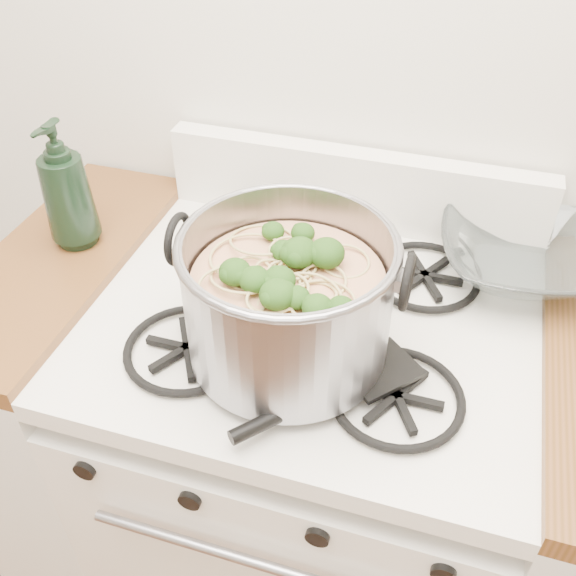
{
  "coord_description": "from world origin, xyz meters",
  "views": [
    {
      "loc": [
        0.2,
        0.47,
        1.65
      ],
      "look_at": [
        -0.01,
        1.15,
        1.05
      ],
      "focal_mm": 40.0,
      "sensor_mm": 36.0,
      "label": 1
    }
  ],
  "objects_px": {
    "stock_pot": "(288,301)",
    "glass_bowl": "(519,265)",
    "spatula": "(380,366)",
    "bottle": "(65,185)",
    "gas_range": "(307,472)"
  },
  "relations": [
    {
      "from": "stock_pot",
      "to": "glass_bowl",
      "type": "bearing_deg",
      "value": 42.16
    },
    {
      "from": "spatula",
      "to": "glass_bowl",
      "type": "xyz_separation_m",
      "value": [
        0.19,
        0.32,
        0.0
      ]
    },
    {
      "from": "glass_bowl",
      "to": "bottle",
      "type": "bearing_deg",
      "value": -169.82
    },
    {
      "from": "stock_pot",
      "to": "spatula",
      "type": "bearing_deg",
      "value": -2.86
    },
    {
      "from": "gas_range",
      "to": "bottle",
      "type": "xyz_separation_m",
      "value": [
        -0.49,
        0.06,
        0.61
      ]
    },
    {
      "from": "gas_range",
      "to": "bottle",
      "type": "relative_size",
      "value": 3.74
    },
    {
      "from": "stock_pot",
      "to": "spatula",
      "type": "distance_m",
      "value": 0.17
    },
    {
      "from": "stock_pot",
      "to": "bottle",
      "type": "height_order",
      "value": "bottle"
    },
    {
      "from": "gas_range",
      "to": "stock_pot",
      "type": "xyz_separation_m",
      "value": [
        -0.01,
        -0.11,
        0.59
      ]
    },
    {
      "from": "spatula",
      "to": "glass_bowl",
      "type": "height_order",
      "value": "glass_bowl"
    },
    {
      "from": "bottle",
      "to": "gas_range",
      "type": "bearing_deg",
      "value": -4.47
    },
    {
      "from": "spatula",
      "to": "glass_bowl",
      "type": "distance_m",
      "value": 0.37
    },
    {
      "from": "stock_pot",
      "to": "spatula",
      "type": "height_order",
      "value": "stock_pot"
    },
    {
      "from": "glass_bowl",
      "to": "gas_range",
      "type": "bearing_deg",
      "value": -148.53
    },
    {
      "from": "stock_pot",
      "to": "spatula",
      "type": "relative_size",
      "value": 1.13
    }
  ]
}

